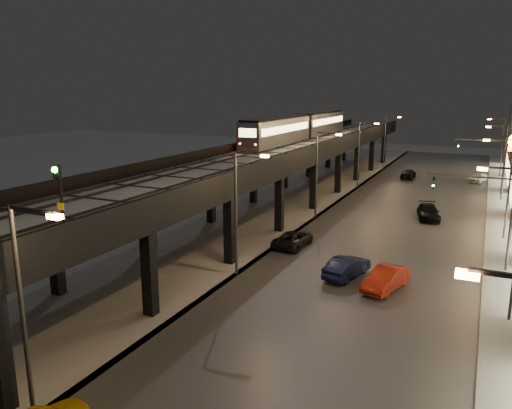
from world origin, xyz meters
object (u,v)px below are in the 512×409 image
at_px(car_onc_silver, 386,279).
at_px(car_onc_red, 478,178).
at_px(car_mid_silver, 293,240).
at_px(rail_signal, 59,186).
at_px(car_onc_white, 428,213).
at_px(subway_train, 301,126).
at_px(car_near_white, 347,267).
at_px(car_mid_dark, 408,174).

distance_m(car_onc_silver, car_onc_red, 46.20).
height_order(car_mid_silver, car_onc_silver, car_onc_silver).
relative_size(rail_signal, car_onc_silver, 0.72).
xyz_separation_m(car_onc_white, car_onc_red, (4.07, 25.18, -0.01)).
bearing_deg(subway_train, car_near_white, -64.50).
height_order(car_near_white, car_onc_silver, car_onc_silver).
xyz_separation_m(car_near_white, car_onc_white, (3.37, 19.63, -0.02)).
bearing_deg(car_onc_red, car_onc_white, -84.57).
bearing_deg(rail_signal, car_onc_silver, 53.87).
bearing_deg(car_mid_silver, car_onc_white, -119.68).
bearing_deg(car_onc_white, car_onc_silver, -102.94).
xyz_separation_m(subway_train, car_mid_dark, (12.93, 12.36, -7.59)).
bearing_deg(car_onc_silver, car_near_white, 173.57).
height_order(car_near_white, car_mid_silver, car_near_white).
bearing_deg(car_onc_red, rail_signal, -90.03).
height_order(subway_train, car_mid_dark, subway_train).
xyz_separation_m(rail_signal, car_mid_dark, (6.53, 61.38, -8.26)).
bearing_deg(car_near_white, car_onc_white, -86.26).
bearing_deg(car_onc_red, car_mid_dark, -161.47).
bearing_deg(car_mid_silver, car_mid_dark, -92.55).
bearing_deg(subway_train, car_mid_dark, 43.71).
xyz_separation_m(rail_signal, car_onc_silver, (11.73, 16.07, -8.18)).
height_order(subway_train, car_onc_red, subway_train).
relative_size(car_onc_silver, car_onc_red, 1.08).
bearing_deg(car_onc_white, rail_signal, -120.04).
height_order(car_mid_silver, car_onc_white, car_onc_white).
relative_size(car_near_white, car_mid_silver, 0.94).
height_order(car_near_white, car_onc_red, car_near_white).
relative_size(subway_train, car_onc_white, 6.68).
xyz_separation_m(car_mid_silver, car_onc_white, (9.37, 14.64, 0.06)).
xyz_separation_m(rail_signal, car_onc_white, (12.14, 36.86, -8.20)).
height_order(car_near_white, car_mid_dark, car_near_white).
bearing_deg(car_near_white, car_mid_silver, -26.30).
xyz_separation_m(subway_train, rail_signal, (6.40, -49.03, 0.67)).
bearing_deg(car_mid_dark, rail_signal, 83.64).
bearing_deg(car_mid_silver, car_onc_silver, 148.44).
relative_size(subway_train, car_mid_dark, 7.27).
bearing_deg(car_onc_red, subway_train, -135.45).
bearing_deg(car_mid_dark, car_mid_silver, 84.23).
distance_m(rail_signal, car_onc_white, 39.67).
distance_m(car_mid_silver, car_onc_silver, 10.87).
bearing_deg(car_mid_silver, car_onc_red, -105.72).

